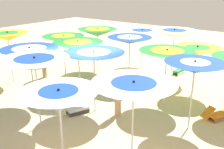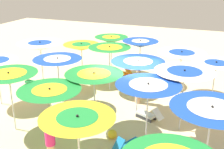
% 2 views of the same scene
% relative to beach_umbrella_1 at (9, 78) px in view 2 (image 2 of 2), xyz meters
% --- Properties ---
extents(ground, '(40.17, 40.17, 0.04)m').
position_rel_beach_umbrella_1_xyz_m(ground, '(-2.44, 3.57, -2.13)').
color(ground, beige).
extents(beach_umbrella_1, '(2.10, 2.10, 2.37)m').
position_rel_beach_umbrella_1_xyz_m(beach_umbrella_1, '(0.00, 0.00, 0.00)').
color(beach_umbrella_1, silver).
rests_on(beach_umbrella_1, ground).
extents(beach_umbrella_2, '(2.08, 2.08, 2.26)m').
position_rel_beach_umbrella_1_xyz_m(beach_umbrella_2, '(0.48, 2.04, -0.09)').
color(beach_umbrella_2, silver).
rests_on(beach_umbrella_2, ground).
extents(beach_umbrella_3, '(1.91, 1.91, 2.51)m').
position_rel_beach_umbrella_1_xyz_m(beach_umbrella_3, '(2.17, 3.96, 0.14)').
color(beach_umbrella_3, silver).
rests_on(beach_umbrella_3, ground).
extents(beach_umbrella_5, '(2.25, 2.25, 2.52)m').
position_rel_beach_umbrella_1_xyz_m(beach_umbrella_5, '(-3.82, -1.30, 0.15)').
color(beach_umbrella_5, silver).
rests_on(beach_umbrella_5, ground).
extents(beach_umbrella_6, '(2.11, 2.11, 2.30)m').
position_rel_beach_umbrella_1_xyz_m(beach_umbrella_6, '(-2.41, 0.55, -0.03)').
color(beach_umbrella_6, silver).
rests_on(beach_umbrella_6, ground).
extents(beach_umbrella_7, '(2.16, 2.16, 2.32)m').
position_rel_beach_umbrella_1_xyz_m(beach_umbrella_7, '(-1.24, 2.82, -0.03)').
color(beach_umbrella_7, silver).
rests_on(beach_umbrella_7, ground).
extents(beach_umbrella_8, '(2.17, 2.17, 2.39)m').
position_rel_beach_umbrella_1_xyz_m(beach_umbrella_8, '(-0.80, 4.98, 0.04)').
color(beach_umbrella_8, silver).
rests_on(beach_umbrella_8, ground).
extents(beach_umbrella_9, '(2.25, 2.25, 2.48)m').
position_rel_beach_umbrella_1_xyz_m(beach_umbrella_9, '(0.37, 7.01, 0.15)').
color(beach_umbrella_9, silver).
rests_on(beach_umbrella_9, ground).
extents(beach_umbrella_10, '(1.93, 1.93, 2.17)m').
position_rel_beach_umbrella_1_xyz_m(beach_umbrella_10, '(-5.50, 0.11, -0.18)').
color(beach_umbrella_10, silver).
rests_on(beach_umbrella_10, ground).
extents(beach_umbrella_11, '(2.11, 2.11, 2.32)m').
position_rel_beach_umbrella_1_xyz_m(beach_umbrella_11, '(-4.97, 1.94, -0.01)').
color(beach_umbrella_11, silver).
rests_on(beach_umbrella_11, ground).
extents(beach_umbrella_12, '(2.22, 2.22, 2.39)m').
position_rel_beach_umbrella_1_xyz_m(beach_umbrella_12, '(-3.08, 3.96, 0.06)').
color(beach_umbrella_12, silver).
rests_on(beach_umbrella_12, ground).
extents(beach_umbrella_13, '(2.20, 2.20, 2.47)m').
position_rel_beach_umbrella_1_xyz_m(beach_umbrella_13, '(-2.31, 5.92, 0.10)').
color(beach_umbrella_13, silver).
rests_on(beach_umbrella_13, ground).
extents(beach_umbrella_15, '(1.92, 1.92, 2.26)m').
position_rel_beach_umbrella_1_xyz_m(beach_umbrella_15, '(-7.33, 1.10, -0.10)').
color(beach_umbrella_15, silver).
rests_on(beach_umbrella_15, ground).
extents(beach_umbrella_16, '(1.90, 1.90, 2.40)m').
position_rel_beach_umbrella_1_xyz_m(beach_umbrella_16, '(-6.44, 3.09, 0.05)').
color(beach_umbrella_16, silver).
rests_on(beach_umbrella_16, ground).
extents(beach_umbrella_17, '(2.30, 2.30, 2.24)m').
position_rel_beach_umbrella_1_xyz_m(beach_umbrella_17, '(-5.62, 5.35, -0.12)').
color(beach_umbrella_17, silver).
rests_on(beach_umbrella_17, ground).
extents(beach_umbrella_18, '(1.96, 1.96, 2.25)m').
position_rel_beach_umbrella_1_xyz_m(beach_umbrella_18, '(-4.48, 6.93, -0.09)').
color(beach_umbrella_18, silver).
rests_on(beach_umbrella_18, ground).
extents(lounger_0, '(1.18, 0.82, 0.62)m').
position_rel_beach_umbrella_1_xyz_m(lounger_0, '(-0.32, 4.51, -1.91)').
color(lounger_0, silver).
rests_on(lounger_0, ground).
extents(lounger_1, '(0.42, 1.15, 0.68)m').
position_rel_beach_umbrella_1_xyz_m(lounger_1, '(-3.94, -2.17, -1.90)').
color(lounger_1, silver).
rests_on(lounger_1, ground).
extents(lounger_2, '(0.81, 1.25, 0.61)m').
position_rel_beach_umbrella_1_xyz_m(lounger_2, '(-2.63, 4.59, -1.90)').
color(lounger_2, '#333338').
rests_on(lounger_2, ground).
extents(lounger_3, '(0.86, 1.33, 0.59)m').
position_rel_beach_umbrella_1_xyz_m(lounger_3, '(-7.07, 1.88, -1.91)').
color(lounger_3, olive).
rests_on(lounger_3, ground).
extents(beachgoer_0, '(0.30, 0.30, 1.63)m').
position_rel_beach_umbrella_1_xyz_m(beachgoer_0, '(-3.99, 3.73, -1.27)').
color(beachgoer_0, '#D8A87F').
rests_on(beachgoer_0, ground).
extents(beachgoer_1, '(0.30, 0.30, 1.85)m').
position_rel_beach_umbrella_1_xyz_m(beachgoer_1, '(1.45, 2.59, -1.13)').
color(beachgoer_1, '#D8A87F').
rests_on(beachgoer_1, ground).
extents(beach_ball, '(0.35, 0.35, 0.35)m').
position_rel_beach_umbrella_1_xyz_m(beach_ball, '(-0.78, 3.73, -1.94)').
color(beach_ball, yellow).
rests_on(beach_ball, ground).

